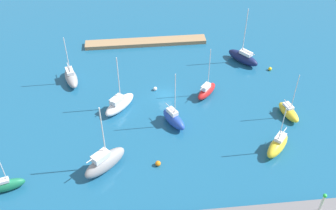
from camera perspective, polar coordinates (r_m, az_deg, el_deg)
The scene contains 15 objects.
water at distance 75.75m, azimuth -0.36°, elevation 1.36°, with size 160.00×160.00×0.00m, color #19567F.
pier_dock at distance 91.34m, azimuth -3.24°, elevation 9.12°, with size 27.64×3.04×0.87m, color #997A56.
harbor_beacon at distance 58.54m, azimuth 21.58°, elevation -12.94°, with size 0.56×0.56×3.73m.
sailboat_yellow_lone_north at distance 73.90m, azimuth 17.14°, elevation -0.95°, with size 3.34×5.87×9.37m.
sailboat_gray_far_south at distance 80.99m, azimuth -13.93°, elevation 3.94°, with size 4.05×7.20×10.42m.
sailboat_red_along_channel at distance 75.51m, azimuth 5.64°, elevation 2.08°, with size 5.10×5.48×10.30m.
sailboat_blue_by_breakwater at distance 68.79m, azimuth 0.83°, elevation -2.03°, with size 4.57×6.09×11.15m.
sailboat_white_center_basin at distance 72.47m, azimuth -7.08°, elevation 0.16°, with size 6.63×7.14×11.13m.
sailboat_navy_outer_mooring at distance 85.84m, azimuth 10.87°, elevation 6.84°, with size 6.43×7.30×12.37m.
sailboat_green_far_north at distance 63.79m, azimuth -22.40°, elevation -10.72°, with size 5.39×2.82×9.65m.
sailboat_yellow_near_pier at distance 66.67m, azimuth 15.67°, elevation -5.62°, with size 5.83×6.10×9.41m.
sailboat_gray_off_beacon at distance 62.13m, azimuth -9.19°, elevation -8.17°, with size 7.45×7.02×12.38m.
mooring_buoy_yellow at distance 85.11m, azimuth 14.63°, elevation 5.13°, with size 0.73×0.73×0.73m, color yellow.
mooring_buoy_white at distance 76.93m, azimuth -1.88°, elevation 2.39°, with size 0.74×0.74×0.74m, color white.
mooring_buoy_orange at distance 62.68m, azimuth -1.47°, elevation -8.50°, with size 0.88×0.88×0.88m, color orange.
Camera 1 is at (5.62, 58.70, 47.54)m, focal length 41.87 mm.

